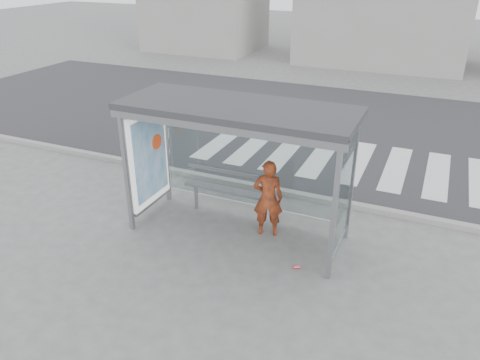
% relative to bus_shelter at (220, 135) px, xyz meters
% --- Properties ---
extents(ground, '(80.00, 80.00, 0.00)m').
position_rel_bus_shelter_xyz_m(ground, '(0.37, -0.06, -1.98)').
color(ground, '#5F5E5C').
rests_on(ground, ground).
extents(road, '(30.00, 10.00, 0.01)m').
position_rel_bus_shelter_xyz_m(road, '(0.37, 6.94, -1.98)').
color(road, '#2C2C2F').
rests_on(road, ground).
extents(curb, '(30.00, 0.18, 0.12)m').
position_rel_bus_shelter_xyz_m(curb, '(0.37, 1.89, -1.92)').
color(curb, gray).
rests_on(curb, ground).
extents(crosswalk, '(7.55, 3.00, 0.00)m').
position_rel_bus_shelter_xyz_m(crosswalk, '(1.37, 4.44, -1.98)').
color(crosswalk, silver).
rests_on(crosswalk, ground).
extents(bus_shelter, '(4.25, 1.65, 2.62)m').
position_rel_bus_shelter_xyz_m(bus_shelter, '(0.00, 0.00, 0.00)').
color(bus_shelter, gray).
rests_on(bus_shelter, ground).
extents(building_center, '(8.00, 5.00, 5.00)m').
position_rel_bus_shelter_xyz_m(building_center, '(0.37, 17.94, 0.52)').
color(building_center, gray).
rests_on(building_center, ground).
extents(person, '(0.66, 0.52, 1.57)m').
position_rel_bus_shelter_xyz_m(person, '(0.92, 0.16, -1.20)').
color(person, '#D14913').
rests_on(person, ground).
extents(bench, '(1.92, 0.23, 0.99)m').
position_rel_bus_shelter_xyz_m(bench, '(-0.11, 0.52, -1.40)').
color(bench, slate).
rests_on(bench, ground).
extents(soda_can, '(0.13, 0.11, 0.06)m').
position_rel_bus_shelter_xyz_m(soda_can, '(1.80, -0.72, -1.95)').
color(soda_can, '#EE465C').
rests_on(soda_can, ground).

